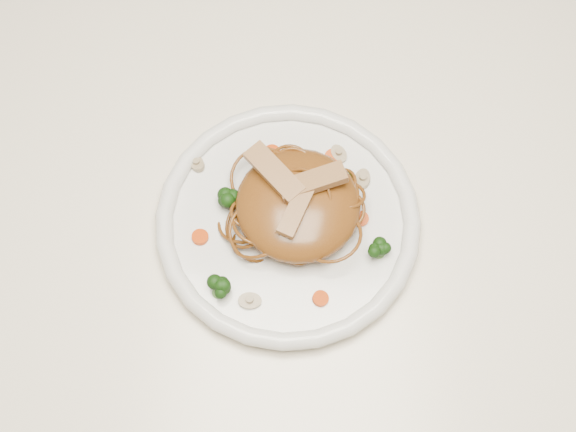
{
  "coord_description": "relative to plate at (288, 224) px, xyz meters",
  "views": [
    {
      "loc": [
        -0.01,
        -0.28,
        1.54
      ],
      "look_at": [
        -0.02,
        0.05,
        0.78
      ],
      "focal_mm": 46.63,
      "sensor_mm": 36.0,
      "label": 1
    }
  ],
  "objects": [
    {
      "name": "broccoli_2",
      "position": [
        -0.07,
        -0.09,
        0.02
      ],
      "size": [
        0.03,
        0.03,
        0.03
      ],
      "primitive_type": null,
      "rotation": [
        0.0,
        0.0,
        0.29
      ],
      "color": "#16340A",
      "rests_on": "plate"
    },
    {
      "name": "carrot_0",
      "position": [
        0.05,
        0.08,
        0.01
      ],
      "size": [
        0.02,
        0.02,
        0.0
      ],
      "primitive_type": "cylinder",
      "rotation": [
        0.0,
        0.0,
        -0.05
      ],
      "color": "#DC4708",
      "rests_on": "plate"
    },
    {
      "name": "noodle_mound",
      "position": [
        0.01,
        0.01,
        0.03
      ],
      "size": [
        0.15,
        0.15,
        0.05
      ],
      "primitive_type": "ellipsoid",
      "rotation": [
        0.0,
        0.0,
        0.08
      ],
      "color": "brown",
      "rests_on": "plate"
    },
    {
      "name": "broccoli_3",
      "position": [
        0.1,
        -0.03,
        0.02
      ],
      "size": [
        0.03,
        0.03,
        0.03
      ],
      "primitive_type": null,
      "rotation": [
        0.0,
        0.0,
        0.3
      ],
      "color": "#16340A",
      "rests_on": "plate"
    },
    {
      "name": "ground",
      "position": [
        0.02,
        -0.05,
        -0.76
      ],
      "size": [
        4.0,
        4.0,
        0.0
      ],
      "primitive_type": "plane",
      "color": "brown",
      "rests_on": "ground"
    },
    {
      "name": "table",
      "position": [
        0.02,
        -0.05,
        -0.11
      ],
      "size": [
        1.2,
        0.8,
        0.75
      ],
      "color": "white",
      "rests_on": "ground"
    },
    {
      "name": "chicken_a",
      "position": [
        0.03,
        0.02,
        0.06
      ],
      "size": [
        0.08,
        0.05,
        0.01
      ],
      "primitive_type": "cube",
      "rotation": [
        0.0,
        0.0,
        0.36
      ],
      "color": "#AD8451",
      "rests_on": "noodle_mound"
    },
    {
      "name": "carrot_3",
      "position": [
        -0.02,
        0.09,
        0.01
      ],
      "size": [
        0.02,
        0.02,
        0.0
      ],
      "primitive_type": "cylinder",
      "rotation": [
        0.0,
        0.0,
        0.35
      ],
      "color": "#DC4708",
      "rests_on": "plate"
    },
    {
      "name": "broccoli_0",
      "position": [
        0.06,
        0.04,
        0.02
      ],
      "size": [
        0.02,
        0.02,
        0.03
      ],
      "primitive_type": null,
      "rotation": [
        0.0,
        0.0,
        0.08
      ],
      "color": "#16340A",
      "rests_on": "plate"
    },
    {
      "name": "carrot_2",
      "position": [
        0.08,
        0.0,
        0.01
      ],
      "size": [
        0.02,
        0.02,
        0.0
      ],
      "primitive_type": "cylinder",
      "rotation": [
        0.0,
        0.0,
        0.43
      ],
      "color": "#DC4708",
      "rests_on": "plate"
    },
    {
      "name": "carrot_1",
      "position": [
        -0.1,
        -0.02,
        0.01
      ],
      "size": [
        0.02,
        0.02,
        0.0
      ],
      "primitive_type": "cylinder",
      "rotation": [
        0.0,
        0.0,
        -0.05
      ],
      "color": "#DC4708",
      "rests_on": "plate"
    },
    {
      "name": "chicken_c",
      "position": [
        0.01,
        -0.01,
        0.06
      ],
      "size": [
        0.04,
        0.06,
        0.01
      ],
      "primitive_type": "cube",
      "rotation": [
        0.0,
        0.0,
        4.34
      ],
      "color": "#AD8451",
      "rests_on": "noodle_mound"
    },
    {
      "name": "carrot_4",
      "position": [
        0.04,
        -0.09,
        0.01
      ],
      "size": [
        0.02,
        0.02,
        0.0
      ],
      "primitive_type": "cylinder",
      "rotation": [
        0.0,
        0.0,
        -0.24
      ],
      "color": "#DC4708",
      "rests_on": "plate"
    },
    {
      "name": "broccoli_1",
      "position": [
        -0.07,
        0.02,
        0.02
      ],
      "size": [
        0.04,
        0.04,
        0.03
      ],
      "primitive_type": null,
      "rotation": [
        0.0,
        0.0,
        0.41
      ],
      "color": "#16340A",
      "rests_on": "plate"
    },
    {
      "name": "mushroom_2",
      "position": [
        -0.11,
        0.07,
        0.01
      ],
      "size": [
        0.03,
        0.03,
        0.01
      ],
      "primitive_type": "cylinder",
      "rotation": [
        0.0,
        0.0,
        -0.99
      ],
      "color": "#BBAA8C",
      "rests_on": "plate"
    },
    {
      "name": "chicken_b",
      "position": [
        -0.02,
        0.03,
        0.06
      ],
      "size": [
        0.07,
        0.07,
        0.01
      ],
      "primitive_type": "cube",
      "rotation": [
        0.0,
        0.0,
        2.32
      ],
      "color": "#AD8451",
      "rests_on": "noodle_mound"
    },
    {
      "name": "mushroom_3",
      "position": [
        0.06,
        0.09,
        0.01
      ],
      "size": [
        0.03,
        0.03,
        0.01
      ],
      "primitive_type": "cylinder",
      "rotation": [
        0.0,
        0.0,
        2.16
      ],
      "color": "#BBAA8C",
      "rests_on": "plate"
    },
    {
      "name": "plate",
      "position": [
        0.0,
        0.0,
        0.0
      ],
      "size": [
        0.33,
        0.33,
        0.02
      ],
      "primitive_type": "cylinder",
      "rotation": [
        0.0,
        0.0,
        0.13
      ],
      "color": "white",
      "rests_on": "table"
    },
    {
      "name": "mushroom_1",
      "position": [
        0.08,
        0.05,
        0.01
      ],
      "size": [
        0.03,
        0.03,
        0.01
      ],
      "primitive_type": "cylinder",
      "rotation": [
        0.0,
        0.0,
        1.43
      ],
      "color": "#BBAA8C",
      "rests_on": "plate"
    },
    {
      "name": "mushroom_0",
      "position": [
        -0.04,
        -0.1,
        0.01
      ],
      "size": [
        0.03,
        0.03,
        0.01
      ],
      "primitive_type": "cylinder",
      "rotation": [
        0.0,
        0.0,
        0.04
      ],
      "color": "#BBAA8C",
      "rests_on": "plate"
    }
  ]
}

